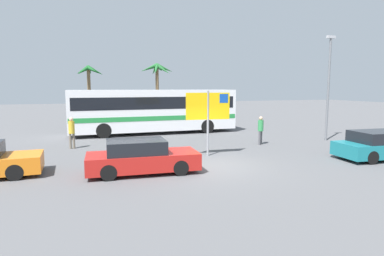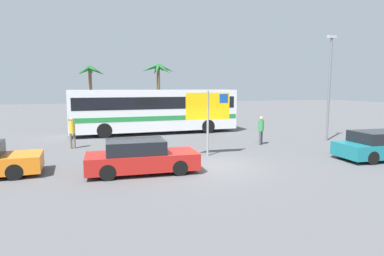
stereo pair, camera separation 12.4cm
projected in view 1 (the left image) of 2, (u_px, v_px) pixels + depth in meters
ground at (209, 166)px, 13.81m from camera, size 120.00×120.00×0.00m
bus_front_coach at (154, 109)px, 23.59m from camera, size 11.92×2.53×3.17m
ferry_sign at (209, 109)px, 15.72m from camera, size 2.20×0.24×3.20m
car_red at (141, 157)px, 12.69m from camera, size 4.41×2.00×1.32m
car_teal at (381, 145)px, 15.23m from camera, size 4.45×2.16×1.32m
pedestrian_near_sign at (72, 130)px, 17.72m from camera, size 0.32×0.32×1.74m
pedestrian_crossing_lot at (261, 128)px, 19.00m from camera, size 0.32×0.32×1.67m
lamp_post_left_side at (329, 84)px, 20.24m from camera, size 0.56×0.20×6.51m
palm_tree_seaside at (89, 77)px, 31.21m from camera, size 2.73×2.95×5.46m
palm_tree_inland at (157, 74)px, 31.74m from camera, size 3.30×3.17×5.71m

